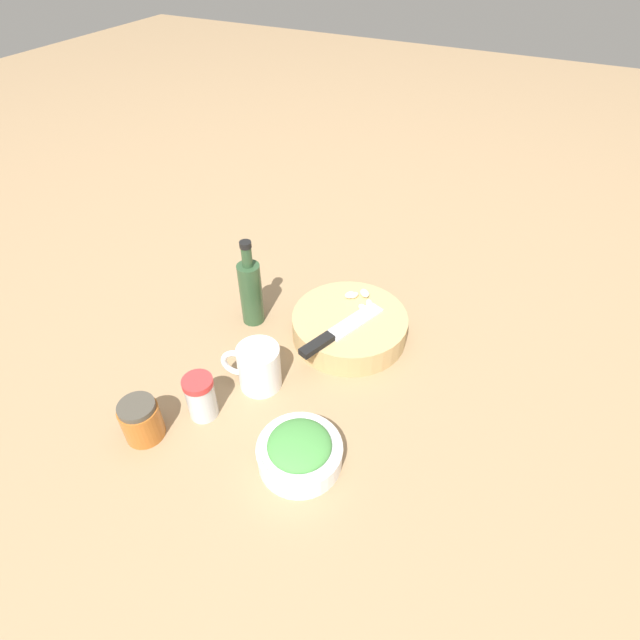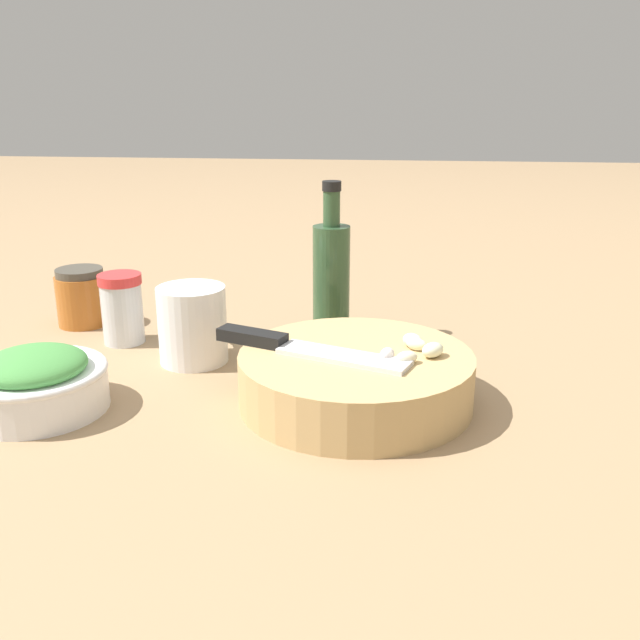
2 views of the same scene
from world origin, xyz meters
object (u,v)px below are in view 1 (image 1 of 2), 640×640
Objects in this scene: chef_knife at (337,332)px; herb_bowl at (300,451)px; coffee_mug at (258,367)px; oil_bottle at (251,291)px; honey_jar at (141,420)px; cutting_board at (349,326)px; spice_jar at (201,397)px; garlic_cloves at (360,297)px.

chef_knife reaches higher than herb_bowl.
oil_bottle is at bearing 35.37° from coffee_mug.
honey_jar is 0.39× the size of oil_bottle.
cutting_board is 1.15× the size of chef_knife.
chef_knife is 2.33× the size of spice_jar.
coffee_mug is (0.10, -0.05, 0.00)m from spice_jar.
cutting_board is 0.07m from chef_knife.
oil_bottle is (-0.04, 0.21, 0.05)m from cutting_board.
coffee_mug is 0.22m from honey_jar.
chef_knife reaches higher than cutting_board.
herb_bowl is at bearing -127.95° from coffee_mug.
spice_jar reaches higher than garlic_cloves.
spice_jar is 0.78× the size of coffee_mug.
oil_bottle reaches higher than spice_jar.
chef_knife is 0.21m from oil_bottle.
garlic_cloves is at bearing -20.62° from coffee_mug.
garlic_cloves is 0.39m from spice_jar.
chef_knife is 1.83× the size of coffee_mug.
chef_knife is 2.66× the size of honey_jar.
spice_jar reaches higher than chef_knife.
coffee_mug reaches higher than chef_knife.
herb_bowl is at bearing -57.97° from chef_knife.
oil_bottle reaches higher than garlic_cloves.
garlic_cloves is (0.06, 0.00, 0.03)m from cutting_board.
coffee_mug is 0.57× the size of oil_bottle.
cutting_board is 0.22m from oil_bottle.
herb_bowl is 0.20m from spice_jar.
herb_bowl is 1.82× the size of honey_jar.
coffee_mug is at bearing -105.01° from chef_knife.
garlic_cloves is at bearing -25.57° from honey_jar.
garlic_cloves is 0.35× the size of oil_bottle.
cutting_board is 0.33m from spice_jar.
garlic_cloves is (0.12, 0.00, 0.00)m from chef_knife.
honey_jar is at bearing 150.78° from cutting_board.
cutting_board is 0.07m from garlic_cloves.
herb_bowl reaches higher than cutting_board.
herb_bowl is (-0.25, -0.05, -0.03)m from chef_knife.
coffee_mug is at bearing -144.63° from oil_bottle.
cutting_board is 2.68× the size of spice_jar.
spice_jar reaches higher than honey_jar.
honey_jar is (-0.07, 0.26, 0.01)m from herb_bowl.
oil_bottle is at bearing 12.41° from spice_jar.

